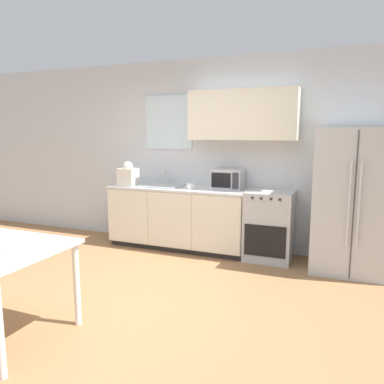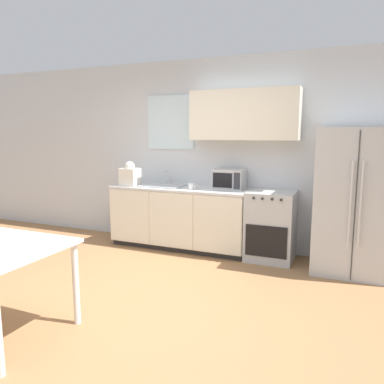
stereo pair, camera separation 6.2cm
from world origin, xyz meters
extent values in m
plane|color=#9E7047|center=(0.00, 0.00, 0.00)|extent=(12.00, 12.00, 0.00)
cube|color=silver|center=(0.00, 2.13, 1.35)|extent=(12.00, 0.06, 2.70)
cube|color=silver|center=(-0.59, 2.09, 1.81)|extent=(0.75, 0.04, 0.79)
cube|color=silver|center=(0.58, 1.94, 1.89)|extent=(1.46, 0.32, 0.66)
cube|color=#333333|center=(-0.31, 1.83, 0.04)|extent=(2.01, 0.53, 0.08)
cube|color=silver|center=(-0.31, 1.80, 0.47)|extent=(2.01, 0.59, 0.78)
cube|color=silver|center=(-0.98, 1.50, 0.47)|extent=(0.65, 0.01, 0.76)
cube|color=silver|center=(-0.31, 1.50, 0.47)|extent=(0.65, 0.01, 0.76)
cube|color=silver|center=(0.36, 1.50, 0.47)|extent=(0.65, 0.01, 0.76)
cube|color=silver|center=(-0.31, 1.80, 0.87)|extent=(2.03, 0.61, 0.03)
cube|color=#B7BABC|center=(1.00, 1.81, 0.45)|extent=(0.60, 0.58, 0.91)
cube|color=black|center=(1.00, 1.51, 0.32)|extent=(0.52, 0.01, 0.40)
cylinder|color=#262626|center=(0.84, 1.51, 0.86)|extent=(0.03, 0.02, 0.03)
cylinder|color=#262626|center=(0.94, 1.51, 0.86)|extent=(0.03, 0.02, 0.03)
cylinder|color=#262626|center=(1.06, 1.51, 0.86)|extent=(0.03, 0.02, 0.03)
cylinder|color=#262626|center=(1.17, 1.51, 0.86)|extent=(0.03, 0.02, 0.03)
cube|color=silver|center=(1.99, 1.74, 0.86)|extent=(0.89, 0.72, 1.72)
cube|color=#3F3F3F|center=(1.99, 1.37, 0.86)|extent=(0.01, 0.01, 1.66)
cylinder|color=silver|center=(1.94, 1.34, 0.89)|extent=(0.02, 0.02, 0.94)
cylinder|color=silver|center=(2.04, 1.34, 0.89)|extent=(0.02, 0.02, 0.94)
cube|color=#B7BABC|center=(-0.59, 1.80, 0.90)|extent=(0.60, 0.45, 0.02)
cylinder|color=silver|center=(-0.59, 1.99, 1.01)|extent=(0.02, 0.02, 0.20)
cylinder|color=silver|center=(-0.59, 1.92, 1.10)|extent=(0.02, 0.14, 0.02)
cube|color=#B7BABC|center=(0.39, 1.92, 1.03)|extent=(0.42, 0.30, 0.27)
cube|color=black|center=(0.34, 1.76, 1.03)|extent=(0.27, 0.01, 0.20)
cube|color=#2D2D33|center=(0.54, 1.76, 1.03)|extent=(0.08, 0.01, 0.22)
cylinder|color=white|center=(-0.08, 1.68, 0.93)|extent=(0.08, 0.08, 0.08)
torus|color=white|center=(-0.02, 1.68, 0.94)|extent=(0.02, 0.06, 0.06)
cube|color=silver|center=(-1.05, 1.66, 1.02)|extent=(0.26, 0.23, 0.26)
sphere|color=silver|center=(-1.05, 1.66, 1.18)|extent=(0.14, 0.14, 0.14)
cylinder|color=white|center=(-0.21, -0.57, 0.37)|extent=(0.06, 0.06, 0.73)
camera|label=1|loc=(1.86, -3.02, 1.65)|focal=35.00mm
camera|label=2|loc=(1.92, -3.00, 1.65)|focal=35.00mm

